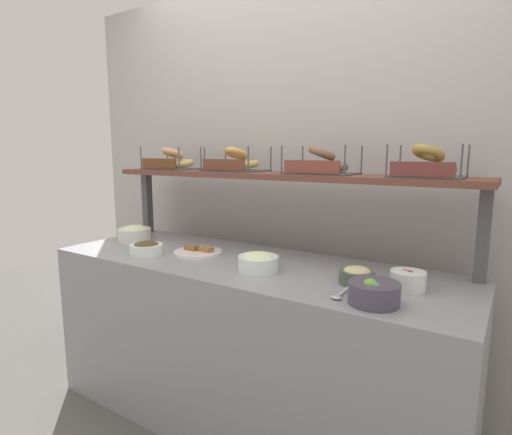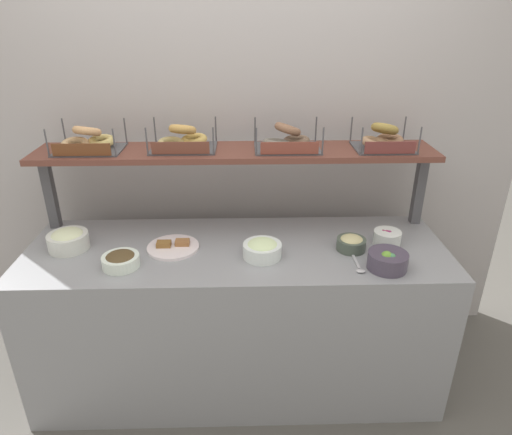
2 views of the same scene
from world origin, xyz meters
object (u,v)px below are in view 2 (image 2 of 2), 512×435
Objects in this scene: serving_plate_white at (173,246)px; bagel_basket_everything at (383,140)px; bagel_basket_sesame at (183,140)px; bagel_basket_poppy at (287,140)px; bowl_beet_salad at (387,238)px; bowl_potato_salad at (68,239)px; bowl_veggie_mix at (388,260)px; bowl_scallion_spread at (262,249)px; serving_spoon_near_plate at (358,266)px; bowl_hummus at (351,243)px; bagel_basket_plain at (88,142)px; bowl_chocolate_spread at (121,260)px.

serving_plate_white is 0.87× the size of bagel_basket_everything.
bagel_basket_poppy reaches higher than bagel_basket_sesame.
bowl_potato_salad is at bearing 179.94° from bowl_beet_salad.
bowl_scallion_spread is at bearing 167.71° from bowl_veggie_mix.
bowl_scallion_spread is at bearing -12.33° from serving_plate_white.
serving_plate_white is at bearing 166.43° from serving_spoon_near_plate.
bowl_veggie_mix is 1.27× the size of bowl_hummus.
bowl_scallion_spread is 0.56× the size of bagel_basket_plain.
serving_plate_white is 0.77× the size of bagel_basket_sesame.
serving_spoon_near_plate is (1.10, -0.04, -0.03)m from bowl_chocolate_spread.
bowl_hummus is 0.89m from serving_plate_white.
bagel_basket_sesame is (-0.84, 0.32, 0.44)m from bowl_hummus.
bowl_scallion_spread is at bearing -111.23° from bagel_basket_poppy.
serving_plate_white is (-1.08, -0.01, -0.03)m from bowl_beet_salad.
bowl_potato_salad is 0.59× the size of bagel_basket_sesame.
bagel_basket_plain is at bearing 116.24° from bowl_chocolate_spread.
bowl_hummus reaches higher than serving_spoon_near_plate.
bagel_basket_everything is (-0.00, 0.24, 0.44)m from bowl_beet_salad.
bagel_basket_poppy reaches higher than bagel_basket_plain.
bowl_chocolate_spread is at bearing -142.18° from serving_plate_white.
serving_spoon_near_plate is 0.59× the size of bagel_basket_everything.
serving_plate_white is at bearing -179.48° from bowl_beet_salad.
serving_spoon_near_plate is at bearing -112.46° from bagel_basket_everything.
bagel_basket_everything is (1.03, -0.02, 0.00)m from bagel_basket_sesame.
serving_spoon_near_plate is 0.53× the size of bagel_basket_plain.
bagel_basket_plain is at bearing 157.64° from bowl_scallion_spread.
bagel_basket_poppy reaches higher than serving_spoon_near_plate.
bagel_basket_everything is (0.19, 0.47, 0.47)m from serving_spoon_near_plate.
bowl_potato_salad is at bearing -167.20° from bagel_basket_poppy.
bowl_chocolate_spread is 0.51× the size of bagel_basket_poppy.
bowl_hummus is 0.43× the size of bagel_basket_plain.
bowl_potato_salad is 1.21m from bagel_basket_poppy.
bowl_chocolate_spread is 1.19× the size of bowl_hummus.
bowl_chocolate_spread is at bearing 177.58° from bowl_veggie_mix.
bowl_potato_salad is 0.59× the size of bagel_basket_poppy.
bowl_potato_salad reaches higher than bowl_hummus.
bowl_chocolate_spread is at bearing -30.93° from bowl_potato_salad.
bowl_beet_salad is 0.53× the size of serving_plate_white.
bagel_basket_poppy is at bearing 28.30° from bowl_chocolate_spread.
bowl_chocolate_spread is 1.10m from serving_spoon_near_plate.
bowl_chocolate_spread reaches higher than serving_spoon_near_plate.
bowl_chocolate_spread is at bearing -172.15° from bowl_beet_salad.
serving_spoon_near_plate is at bearing -57.52° from bagel_basket_poppy.
serving_spoon_near_plate is at bearing 176.58° from bowl_veggie_mix.
bowl_chocolate_spread is 0.68m from bagel_basket_sesame.
bowl_hummus is 0.49× the size of bagel_basket_everything.
bowl_chocolate_spread is 0.28m from serving_plate_white.
bowl_veggie_mix is 0.71× the size of serving_plate_white.
bagel_basket_sesame is (0.26, 0.45, 0.44)m from bowl_chocolate_spread.
bowl_beet_salad is at bearing 74.02° from bowl_veggie_mix.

